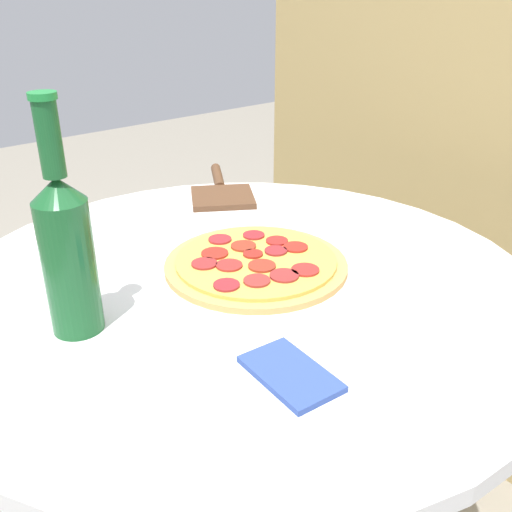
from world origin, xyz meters
The scene contains 6 objects.
table centered at (0.00, 0.00, 0.58)m, with size 0.91×0.91×0.77m.
fence_panel centered at (0.00, 0.74, 0.82)m, with size 1.46×0.04×1.64m.
pizza centered at (-0.01, 0.04, 0.78)m, with size 0.29×0.29×0.02m.
beer_bottle centered at (-0.03, -0.25, 0.89)m, with size 0.07×0.07×0.30m.
pizza_paddle centered at (-0.32, 0.21, 0.78)m, with size 0.27×0.21×0.02m.
napkin centered at (0.22, -0.11, 0.78)m, with size 0.12×0.08×0.01m.
Camera 1 is at (0.60, -0.48, 1.19)m, focal length 40.00 mm.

